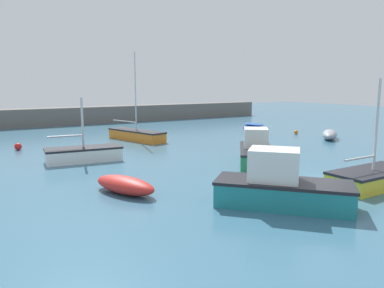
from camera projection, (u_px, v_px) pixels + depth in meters
name	position (u px, v px, depth m)	size (l,w,h in m)	color
ground_plane	(324.00, 185.00, 17.73)	(120.00, 120.00, 0.20)	#38667F
harbor_breakwater	(101.00, 115.00, 44.86)	(45.19, 2.53, 1.97)	#66605B
sailboat_tall_mast	(136.00, 135.00, 30.97)	(2.98, 6.05, 7.19)	orange
rowboat_blue_near	(330.00, 134.00, 31.66)	(3.54, 3.11, 0.79)	gray
sailboat_short_mast	(373.00, 178.00, 16.98)	(4.45, 1.91, 4.87)	yellow
rowboat_with_red_cover	(254.00, 128.00, 35.77)	(1.24, 2.83, 0.93)	#2D56B7
open_tender_yellow	(125.00, 185.00, 15.95)	(2.27, 3.50, 0.73)	red
dinghy_near_pier	(252.00, 145.00, 26.79)	(1.16, 2.36, 0.64)	navy
sailboat_twin_hulled	(84.00, 154.00, 22.55)	(4.59, 2.19, 3.85)	white
motorboat_with_cabin	(281.00, 186.00, 14.20)	(4.83, 5.08, 2.21)	teal
cabin_cruiser_white	(256.00, 152.00, 21.69)	(4.47, 4.93, 2.08)	#287A4C
mooring_buoy_orange	(296.00, 132.00, 34.84)	(0.37, 0.37, 0.37)	orange
mooring_buoy_red	(18.00, 147.00, 26.41)	(0.50, 0.50, 0.50)	red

